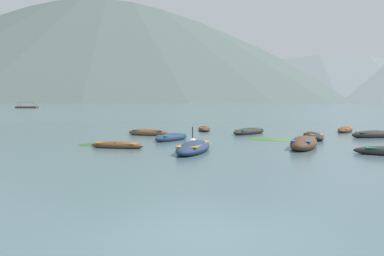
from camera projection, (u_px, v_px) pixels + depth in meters
name	position (u px, v px, depth m)	size (l,w,h in m)	color
ground_plane	(216.00, 103.00, 1500.88)	(6000.00, 6000.00, 0.00)	#476066
mountain_1	(115.00, 36.00, 1327.77)	(1607.77, 1607.77, 456.60)	#4C5B56
mountain_2	(279.00, 33.00, 1644.18)	(1666.99, 1666.99, 594.66)	slate
rowboat_0	(194.00, 148.00, 19.48)	(2.17, 4.74, 0.66)	navy
rowboat_1	(204.00, 129.00, 33.72)	(1.26, 3.52, 0.52)	#4C3323
rowboat_2	(345.00, 130.00, 32.20)	(2.50, 3.37, 0.55)	brown
rowboat_3	(304.00, 143.00, 21.14)	(2.77, 4.72, 0.81)	#4C3323
rowboat_4	(172.00, 138.00, 25.14)	(2.50, 3.25, 0.60)	navy
rowboat_6	(249.00, 132.00, 30.25)	(3.32, 3.72, 0.61)	#2D2826
rowboat_7	(374.00, 135.00, 27.19)	(3.45, 1.76, 0.64)	#2D2826
rowboat_8	(313.00, 136.00, 26.08)	(1.06, 3.70, 0.60)	#2D2826
rowboat_9	(117.00, 145.00, 21.05)	(3.19, 1.41, 0.44)	brown
rowboat_10	(149.00, 133.00, 29.09)	(3.56, 2.04, 0.63)	brown
ferry_0	(27.00, 107.00, 153.30)	(8.46, 2.63, 2.54)	#4C3323
mooring_buoy	(193.00, 142.00, 23.25)	(0.48, 0.48, 1.16)	silver
weed_patch_0	(101.00, 144.00, 22.75)	(2.69, 1.85, 0.14)	#2D5628
weed_patch_1	(281.00, 140.00, 25.34)	(2.02, 1.73, 0.14)	#477033
weed_patch_2	(266.00, 139.00, 25.91)	(2.22, 2.35, 0.14)	#38662D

